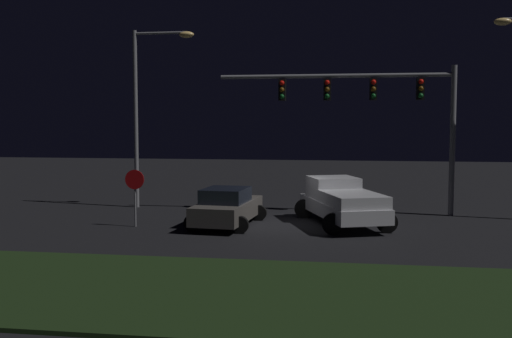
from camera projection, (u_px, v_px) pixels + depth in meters
ground_plane at (286, 224)px, 23.77m from camera, size 80.00×80.00×0.00m
grass_median at (242, 293)px, 14.03m from camera, size 20.88×6.40×0.10m
pickup_truck at (341, 199)px, 23.69m from camera, size 4.06×5.76×1.80m
car_sedan at (227, 207)px, 23.33m from camera, size 2.73×4.54×1.51m
traffic_signal_gantry at (374, 100)px, 26.06m from camera, size 10.32×0.56×6.50m
street_lamp_left at (148, 96)px, 28.05m from camera, size 2.97×0.44×8.36m
stop_sign at (135, 187)px, 23.06m from camera, size 0.76×0.08×2.23m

